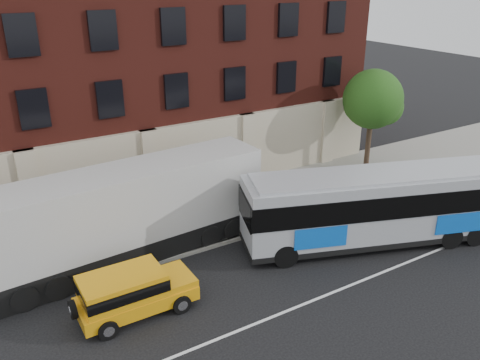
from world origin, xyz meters
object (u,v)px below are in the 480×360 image
city_bus (382,204)px  shipping_container (126,216)px  yellow_suv (131,291)px  street_tree (373,101)px

city_bus → shipping_container: size_ratio=1.03×
yellow_suv → shipping_container: (1.24, 3.76, 1.05)m
city_bus → yellow_suv: bearing=175.8°
street_tree → city_bus: bearing=-131.2°
street_tree → yellow_suv: (-17.75, -6.13, -3.41)m
street_tree → yellow_suv: size_ratio=1.37×
shipping_container → street_tree: bearing=8.2°
city_bus → shipping_container: bearing=156.1°
street_tree → city_bus: 9.61m
street_tree → shipping_container: 16.85m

